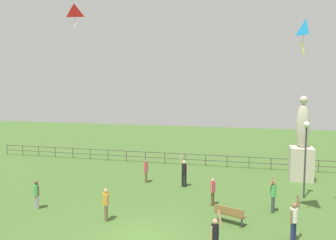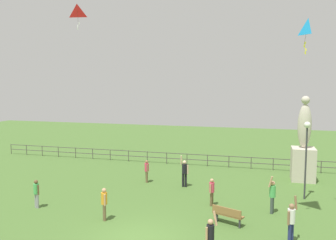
# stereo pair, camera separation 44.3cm
# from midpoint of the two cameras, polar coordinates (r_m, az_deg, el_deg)

# --- Properties ---
(ground_plane) EXTENTS (80.00, 80.00, 0.00)m
(ground_plane) POSITION_cam_midpoint_polar(r_m,az_deg,el_deg) (15.72, -4.18, -19.07)
(ground_plane) COLOR #476B2D
(statue_monument) EXTENTS (1.55, 1.55, 5.86)m
(statue_monument) POSITION_cam_midpoint_polar(r_m,az_deg,el_deg) (25.64, 21.96, -5.02)
(statue_monument) COLOR beige
(statue_monument) RESTS_ON ground_plane
(lamppost) EXTENTS (0.36, 0.36, 4.53)m
(lamppost) POSITION_cam_midpoint_polar(r_m,az_deg,el_deg) (21.35, 22.49, -3.57)
(lamppost) COLOR #38383D
(lamppost) RESTS_ON ground_plane
(park_bench) EXTENTS (1.54, 0.94, 0.85)m
(park_bench) POSITION_cam_midpoint_polar(r_m,az_deg,el_deg) (17.25, 10.58, -15.16)
(park_bench) COLOR olive
(park_bench) RESTS_ON ground_plane
(person_0) EXTENTS (0.44, 0.28, 1.54)m
(person_0) POSITION_cam_midpoint_polar(r_m,az_deg,el_deg) (20.12, -20.34, -11.08)
(person_0) COLOR #99999E
(person_0) RESTS_ON ground_plane
(person_1) EXTENTS (0.44, 0.44, 1.88)m
(person_1) POSITION_cam_midpoint_polar(r_m,az_deg,el_deg) (13.83, 7.98, -18.46)
(person_1) COLOR #99999E
(person_1) RESTS_ON ground_plane
(person_2) EXTENTS (0.43, 0.44, 2.00)m
(person_2) POSITION_cam_midpoint_polar(r_m,az_deg,el_deg) (15.92, 20.50, -15.21)
(person_2) COLOR navy
(person_2) RESTS_ON ground_plane
(person_3) EXTENTS (0.31, 0.42, 1.62)m
(person_3) POSITION_cam_midpoint_polar(r_m,az_deg,el_deg) (17.51, -9.77, -13.19)
(person_3) COLOR brown
(person_3) RESTS_ON ground_plane
(person_4) EXTENTS (0.54, 0.32, 2.04)m
(person_4) POSITION_cam_midpoint_polar(r_m,az_deg,el_deg) (22.59, 3.30, -8.47)
(person_4) COLOR black
(person_4) RESTS_ON ground_plane
(person_5) EXTENTS (0.29, 0.40, 1.53)m
(person_5) POSITION_cam_midpoint_polar(r_m,az_deg,el_deg) (23.61, -3.01, -8.20)
(person_5) COLOR brown
(person_5) RESTS_ON ground_plane
(person_6) EXTENTS (0.28, 0.44, 1.52)m
(person_6) POSITION_cam_midpoint_polar(r_m,az_deg,el_deg) (19.40, 7.91, -11.42)
(person_6) COLOR brown
(person_6) RESTS_ON ground_plane
(person_7) EXTENTS (0.39, 0.52, 2.00)m
(person_7) POSITION_cam_midpoint_polar(r_m,az_deg,el_deg) (18.96, 17.53, -11.64)
(person_7) COLOR #3F4C47
(person_7) RESTS_ON ground_plane
(kite_2) EXTENTS (1.19, 0.53, 2.16)m
(kite_2) POSITION_cam_midpoint_polar(r_m,az_deg,el_deg) (31.85, -14.42, 17.07)
(kite_2) COLOR red
(kite_3) EXTENTS (0.85, 0.85, 2.52)m
(kite_3) POSITION_cam_midpoint_polar(r_m,az_deg,el_deg) (27.07, 22.58, 13.88)
(kite_3) COLOR #198CD1
(waterfront_railing) EXTENTS (36.03, 0.06, 0.95)m
(waterfront_railing) POSITION_cam_midpoint_polar(r_m,az_deg,el_deg) (28.57, 4.31, -6.23)
(waterfront_railing) COLOR #4C4742
(waterfront_railing) RESTS_ON ground_plane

